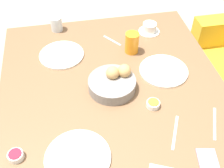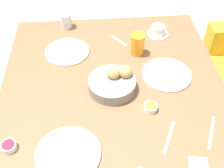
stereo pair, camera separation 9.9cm
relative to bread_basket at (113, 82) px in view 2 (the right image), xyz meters
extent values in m
cube|color=brown|center=(0.02, 0.00, -0.05)|extent=(1.26, 1.08, 0.03)
cube|color=brown|center=(-0.56, -0.49, -0.44)|extent=(0.06, 0.06, 0.74)
cube|color=brown|center=(-0.56, 0.49, -0.44)|extent=(0.06, 0.06, 0.74)
cylinder|color=gray|center=(0.00, -0.01, -0.01)|extent=(0.23, 0.23, 0.05)
sphere|color=tan|center=(-0.03, 0.06, 0.04)|extent=(0.06, 0.06, 0.06)
sphere|color=tan|center=(-0.02, 0.00, 0.04)|extent=(0.06, 0.06, 0.06)
cylinder|color=silver|center=(-0.29, -0.23, -0.03)|extent=(0.24, 0.24, 0.01)
cylinder|color=silver|center=(0.35, -0.21, -0.03)|extent=(0.26, 0.26, 0.01)
cylinder|color=silver|center=(-0.06, 0.27, -0.03)|extent=(0.25, 0.25, 0.01)
cylinder|color=orange|center=(-0.25, 0.15, 0.02)|extent=(0.07, 0.07, 0.12)
cylinder|color=silver|center=(-0.54, -0.24, 0.01)|extent=(0.07, 0.07, 0.09)
cylinder|color=white|center=(-0.41, 0.30, -0.03)|extent=(0.12, 0.12, 0.01)
cylinder|color=white|center=(-0.41, 0.30, 0.00)|extent=(0.08, 0.08, 0.05)
cylinder|color=white|center=(0.30, -0.44, -0.02)|extent=(0.06, 0.06, 0.03)
cylinder|color=#A3192D|center=(0.30, -0.44, -0.01)|extent=(0.05, 0.05, 0.00)
cylinder|color=white|center=(0.15, 0.15, -0.02)|extent=(0.06, 0.06, 0.03)
cylinder|color=#C67F28|center=(0.15, 0.15, -0.01)|extent=(0.05, 0.05, 0.00)
cube|color=#B7B7BC|center=(0.30, 0.20, -0.03)|extent=(0.16, 0.09, 0.00)
cube|color=#B7B7BC|center=(0.29, 0.39, -0.03)|extent=(0.16, 0.08, 0.00)
cube|color=#B7B7BC|center=(-0.37, 0.07, -0.03)|extent=(0.11, 0.09, 0.00)
camera|label=1|loc=(0.92, -0.18, 0.93)|focal=45.00mm
camera|label=2|loc=(0.93, -0.08, 0.93)|focal=45.00mm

